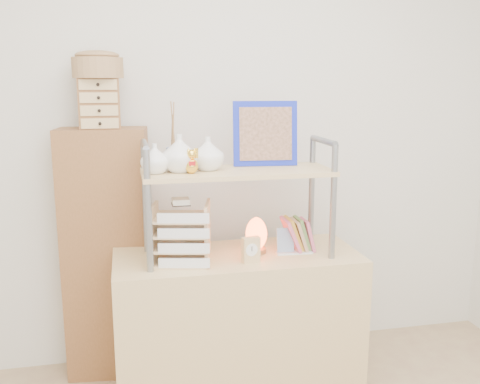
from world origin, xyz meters
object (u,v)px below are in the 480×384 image
at_px(desk, 238,325).
at_px(salt_lamp, 256,235).
at_px(cabinet, 108,254).
at_px(letter_tray, 181,237).

distance_m(desk, salt_lamp, 0.48).
bearing_deg(salt_lamp, cabinet, 154.01).
relative_size(cabinet, salt_lamp, 7.52).
xyz_separation_m(desk, salt_lamp, (0.10, 0.01, 0.47)).
relative_size(desk, letter_tray, 3.90).
distance_m(desk, cabinet, 0.79).
height_order(desk, letter_tray, letter_tray).
xyz_separation_m(desk, cabinet, (-0.63, 0.37, 0.30)).
distance_m(desk, letter_tray, 0.57).
relative_size(cabinet, letter_tray, 4.38).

